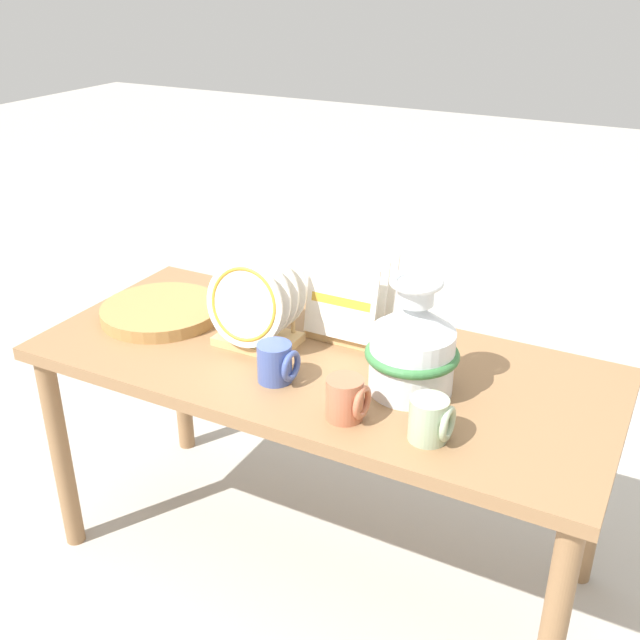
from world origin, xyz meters
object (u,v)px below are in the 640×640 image
object	(u,v)px
wicker_charger_stack	(161,311)
dish_rack_round_plates	(256,309)
ceramic_vase	(413,345)
mug_sage_glaze	(431,420)
mug_cobalt_glaze	(276,363)
dish_rack_square_plates	(351,310)
mug_terracotta_glaze	(347,399)

from	to	relation	value
wicker_charger_stack	dish_rack_round_plates	bearing A→B (deg)	-2.33
ceramic_vase	mug_sage_glaze	bearing A→B (deg)	-56.92
ceramic_vase	mug_sage_glaze	xyz separation A→B (m)	(0.11, -0.17, -0.07)
ceramic_vase	dish_rack_round_plates	world-z (taller)	ceramic_vase
dish_rack_round_plates	mug_cobalt_glaze	xyz separation A→B (m)	(0.15, -0.14, -0.05)
dish_rack_square_plates	ceramic_vase	bearing A→B (deg)	-37.89
dish_rack_square_plates	wicker_charger_stack	bearing A→B (deg)	-163.91
ceramic_vase	wicker_charger_stack	distance (m)	0.79
dish_rack_round_plates	mug_sage_glaze	size ratio (longest dim) A/B	2.53
ceramic_vase	dish_rack_square_plates	distance (m)	0.32
wicker_charger_stack	mug_terracotta_glaze	xyz separation A→B (m)	(0.70, -0.22, 0.03)
dish_rack_round_plates	mug_sage_glaze	world-z (taller)	dish_rack_round_plates
dish_rack_round_plates	dish_rack_square_plates	distance (m)	0.26
ceramic_vase	mug_cobalt_glaze	bearing A→B (deg)	-159.64
mug_cobalt_glaze	ceramic_vase	bearing A→B (deg)	20.36
dish_rack_round_plates	mug_terracotta_glaze	distance (m)	0.43
ceramic_vase	wicker_charger_stack	size ratio (longest dim) A/B	0.84
dish_rack_round_plates	dish_rack_square_plates	xyz separation A→B (m)	(0.20, 0.17, -0.03)
mug_terracotta_glaze	mug_sage_glaze	bearing A→B (deg)	2.35
mug_cobalt_glaze	mug_terracotta_glaze	size ratio (longest dim) A/B	1.00
mug_cobalt_glaze	dish_rack_round_plates	bearing A→B (deg)	135.84
dish_rack_round_plates	mug_terracotta_glaze	world-z (taller)	dish_rack_round_plates
dish_rack_square_plates	wicker_charger_stack	xyz separation A→B (m)	(-0.53, -0.15, -0.06)
wicker_charger_stack	mug_sage_glaze	bearing A→B (deg)	-13.58
ceramic_vase	mug_sage_glaze	size ratio (longest dim) A/B	2.94
dish_rack_square_plates	dish_rack_round_plates	bearing A→B (deg)	-140.08
dish_rack_round_plates	mug_terracotta_glaze	xyz separation A→B (m)	(0.37, -0.21, -0.05)
ceramic_vase	mug_cobalt_glaze	world-z (taller)	ceramic_vase
wicker_charger_stack	mug_sage_glaze	xyz separation A→B (m)	(0.89, -0.22, 0.03)
dish_rack_round_plates	mug_sage_glaze	distance (m)	0.60
mug_cobalt_glaze	mug_terracotta_glaze	distance (m)	0.23
mug_terracotta_glaze	wicker_charger_stack	bearing A→B (deg)	162.25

